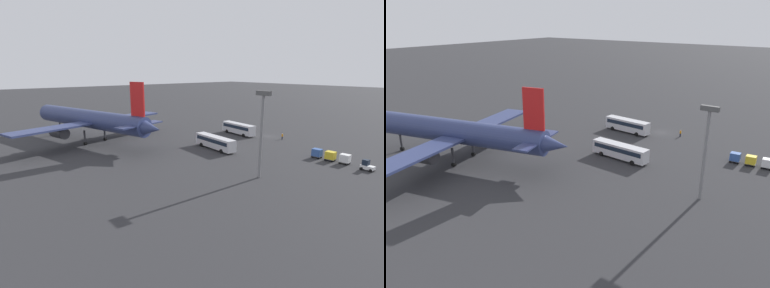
# 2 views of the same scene
# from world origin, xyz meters

# --- Properties ---
(ground_plane) EXTENTS (600.00, 600.00, 0.00)m
(ground_plane) POSITION_xyz_m (0.00, 0.00, 0.00)
(ground_plane) COLOR #2D2D30
(airplane) EXTENTS (49.99, 43.47, 16.47)m
(airplane) POSITION_xyz_m (25.85, 43.18, 6.19)
(airplane) COLOR navy
(airplane) RESTS_ON ground
(shuttle_bus_near) EXTENTS (12.28, 3.81, 3.36)m
(shuttle_bus_near) POSITION_xyz_m (7.48, 4.89, 2.00)
(shuttle_bus_near) COLOR silver
(shuttle_bus_near) RESTS_ON ground
(shuttle_bus_far) EXTENTS (12.75, 3.63, 3.21)m
(shuttle_bus_far) POSITION_xyz_m (-0.71, 22.38, 1.93)
(shuttle_bus_far) COLOR silver
(shuttle_bus_far) RESTS_ON ground
(worker_person) EXTENTS (0.38, 0.38, 1.74)m
(worker_person) POSITION_xyz_m (-4.99, 0.39, 0.87)
(worker_person) COLOR #1E1E2D
(worker_person) RESTS_ON ground
(cargo_cart_white) EXTENTS (2.10, 1.81, 2.06)m
(cargo_cart_white) POSITION_xyz_m (-26.60, 9.74, 1.19)
(cargo_cart_white) COLOR #38383D
(cargo_cart_white) RESTS_ON ground
(cargo_cart_yellow) EXTENTS (2.10, 1.81, 2.06)m
(cargo_cart_yellow) POSITION_xyz_m (-23.61, 9.93, 1.19)
(cargo_cart_yellow) COLOR #38383D
(cargo_cart_yellow) RESTS_ON ground
(cargo_cart_blue) EXTENTS (2.10, 1.81, 2.06)m
(cargo_cart_blue) POSITION_xyz_m (-20.61, 10.04, 1.19)
(cargo_cart_blue) COLOR #38383D
(cargo_cart_blue) RESTS_ON ground
(light_pole) EXTENTS (2.80, 0.70, 15.63)m
(light_pole) POSITION_xyz_m (-20.50, 30.11, 9.74)
(light_pole) COLOR slate
(light_pole) RESTS_ON ground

